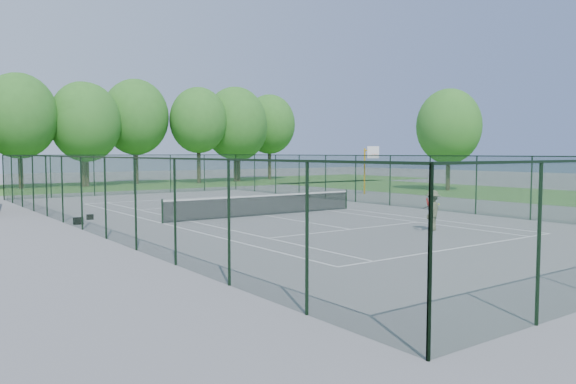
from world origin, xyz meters
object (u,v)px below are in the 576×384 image
basketball_goal (369,161)px  tennis_player (432,210)px  tennis_net (265,204)px  sports_bag_a (78,221)px

basketball_goal → tennis_player: (-11.80, -15.78, -1.74)m
tennis_net → tennis_player: 8.95m
tennis_net → basketball_goal: (14.27, 7.19, 1.99)m
tennis_net → tennis_player: size_ratio=6.15×
basketball_goal → sports_bag_a: 23.65m
tennis_net → basketball_goal: bearing=26.7°
sports_bag_a → tennis_player: bearing=-44.9°
tennis_net → sports_bag_a: bearing=167.8°
basketball_goal → sports_bag_a: (-22.92, -5.32, -2.41)m
sports_bag_a → basketball_goal: bearing=11.4°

